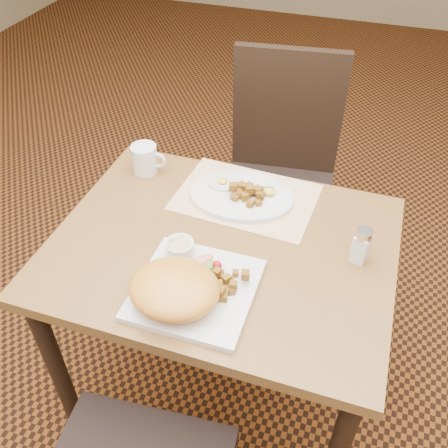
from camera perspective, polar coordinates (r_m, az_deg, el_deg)
ground at (r=1.92m, az=-0.19°, el=-18.66°), size 8.00×8.00×0.00m
table at (r=1.40m, az=-0.24°, el=-5.53°), size 0.90×0.70×0.75m
chair_far at (r=1.98m, az=6.48°, el=6.47°), size 0.47×0.48×0.97m
placemat at (r=1.47m, az=2.53°, el=3.08°), size 0.42×0.30×0.00m
plate_square at (r=1.21m, az=-3.30°, el=-7.48°), size 0.28×0.28×0.02m
plate_oval at (r=1.46m, az=1.99°, el=3.20°), size 0.32×0.25×0.02m
hollandaise_mound at (r=1.15m, az=-5.76°, el=-7.39°), size 0.21×0.19×0.08m
ramekin at (r=1.26m, az=-5.07°, el=-2.73°), size 0.07×0.07×0.04m
garnish_sq at (r=1.24m, az=-1.94°, el=-4.42°), size 0.09×0.07×0.03m
fried_egg at (r=1.50m, az=-0.04°, el=4.92°), size 0.10×0.10×0.02m
garnish_ov at (r=1.46m, az=5.15°, el=3.81°), size 0.05×0.05×0.02m
salt_shaker at (r=1.29m, az=15.43°, el=-2.34°), size 0.05×0.05×0.10m
coffee_mug at (r=1.57m, az=-8.98°, el=7.36°), size 0.11×0.08×0.09m
home_fries_sq at (r=1.19m, az=0.27°, el=-6.89°), size 0.10×0.10×0.04m
home_fries_ov at (r=1.44m, az=2.68°, el=3.69°), size 0.11×0.10×0.04m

